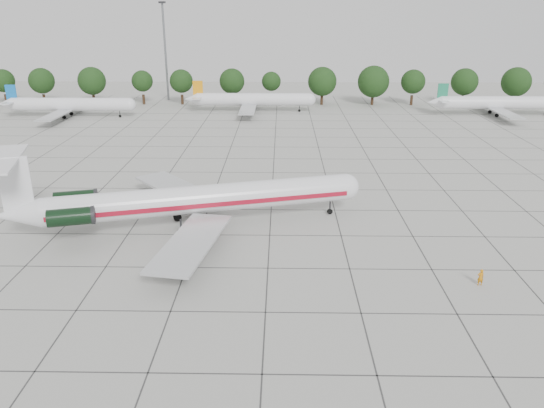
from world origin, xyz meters
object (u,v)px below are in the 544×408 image
(bg_airliner_c, at_px, (253,100))
(bg_airliner_d, at_px, (498,103))
(floodlight_mast, at_px, (165,46))
(bg_airliner_b, at_px, (70,105))
(main_airliner, at_px, (183,200))
(ground_crew, at_px, (481,277))

(bg_airliner_c, height_order, bg_airliner_d, same)
(bg_airliner_c, distance_m, floodlight_mast, 31.72)
(bg_airliner_b, bearing_deg, bg_airliner_c, 10.47)
(main_airliner, bearing_deg, bg_airliner_c, 71.31)
(bg_airliner_b, bearing_deg, floodlight_mast, 54.57)
(main_airliner, xyz_separation_m, bg_airliner_d, (61.99, 69.38, -0.52))
(main_airliner, relative_size, bg_airliner_b, 1.44)
(floodlight_mast, bearing_deg, bg_airliner_d, -14.17)
(bg_airliner_b, distance_m, bg_airliner_d, 99.85)
(bg_airliner_c, bearing_deg, ground_crew, -73.53)
(bg_airliner_b, xyz_separation_m, bg_airliner_d, (99.77, 4.10, 0.00))
(main_airliner, distance_m, floodlight_mast, 92.96)
(bg_airliner_b, bearing_deg, bg_airliner_d, 2.36)
(bg_airliner_b, height_order, bg_airliner_c, same)
(ground_crew, bearing_deg, bg_airliner_d, -116.48)
(main_airliner, xyz_separation_m, floodlight_mast, (-20.11, 90.11, 10.86))
(bg_airliner_c, distance_m, bg_airliner_d, 58.04)
(main_airliner, distance_m, bg_airliner_c, 73.12)
(ground_crew, bearing_deg, main_airliner, -28.52)
(bg_airliner_b, relative_size, floodlight_mast, 1.11)
(bg_airliner_b, bearing_deg, main_airliner, -59.94)
(main_airliner, bearing_deg, ground_crew, -39.13)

